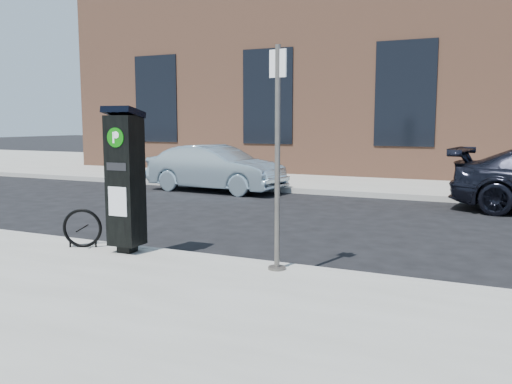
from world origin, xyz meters
The scene contains 9 objects.
ground centered at (0.00, 0.00, 0.00)m, with size 120.00×120.00×0.00m, color black.
sidewalk_far centered at (0.00, 14.00, 0.07)m, with size 60.00×12.00×0.15m, color gray.
curb_near centered at (0.00, -0.02, 0.07)m, with size 60.00×0.12×0.16m, color #9E9B93.
curb_far centered at (0.00, 8.02, 0.07)m, with size 60.00×0.12×0.16m, color #9E9B93.
building centered at (0.00, 17.00, 4.15)m, with size 28.00×10.05×8.25m.
parking_kiosk centered at (-1.83, -0.35, 1.25)m, with size 0.50×0.45×2.14m.
sign_pole centered at (0.55, -0.30, 1.57)m, with size 0.25×0.23×2.87m.
bike_rack centered at (-2.64, -0.40, 0.44)m, with size 0.57×0.30×0.60m.
car_silver centered at (-4.66, 7.40, 0.69)m, with size 1.47×4.21×1.39m, color #8DA6B4.
Camera 1 is at (3.21, -6.66, 2.06)m, focal length 38.00 mm.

